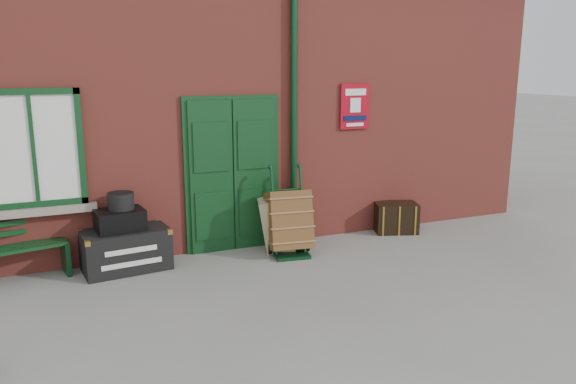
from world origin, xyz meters
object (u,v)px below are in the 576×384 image
bench (3,247)px  houdini_trunk (126,250)px  porter_trolley (289,221)px  dark_trunk (396,218)px

bench → houdini_trunk: bearing=-16.8°
houdini_trunk → porter_trolley: (2.25, -0.24, 0.21)m
bench → dark_trunk: size_ratio=2.27×
houdini_trunk → dark_trunk: houdini_trunk is taller
houdini_trunk → porter_trolley: porter_trolley is taller
bench → porter_trolley: size_ratio=1.22×
porter_trolley → dark_trunk: size_ratio=1.87×
porter_trolley → dark_trunk: (2.04, 0.32, -0.24)m
houdini_trunk → porter_trolley: size_ratio=0.88×
bench → houdini_trunk: bench is taller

